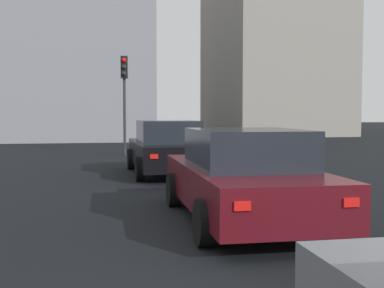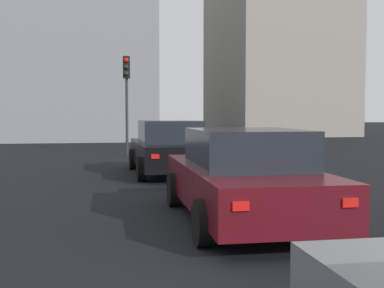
# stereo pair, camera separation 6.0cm
# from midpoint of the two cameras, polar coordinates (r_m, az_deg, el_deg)

# --- Properties ---
(car_black_left_lead) EXTENTS (4.61, 2.09, 1.55)m
(car_black_left_lead) POSITION_cam_midpoint_polar(r_m,az_deg,el_deg) (14.53, -2.96, -0.49)
(car_black_left_lead) COLOR black
(car_black_left_lead) RESTS_ON ground_plane
(car_maroon_left_second) EXTENTS (4.76, 2.15, 1.51)m
(car_maroon_left_second) POSITION_cam_midpoint_polar(r_m,az_deg,el_deg) (8.24, 5.68, -3.72)
(car_maroon_left_second) COLOR #510F16
(car_maroon_left_second) RESTS_ON ground_plane
(traffic_light_near_right) EXTENTS (0.32, 0.30, 4.07)m
(traffic_light_near_right) POSITION_cam_midpoint_polar(r_m,az_deg,el_deg) (20.86, -7.75, 6.71)
(traffic_light_near_right) COLOR #2D2D30
(traffic_light_near_right) RESTS_ON ground_plane
(building_facade_left) EXTENTS (14.26, 9.00, 14.25)m
(building_facade_left) POSITION_cam_midpoint_polar(r_m,az_deg,el_deg) (43.69, 8.78, 10.57)
(building_facade_left) COLOR gray
(building_facade_left) RESTS_ON ground_plane
(building_facade_center) EXTENTS (14.77, 10.13, 17.91)m
(building_facade_center) POSITION_cam_midpoint_polar(r_m,az_deg,el_deg) (38.15, -13.31, 14.33)
(building_facade_center) COLOR gray
(building_facade_center) RESTS_ON ground_plane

